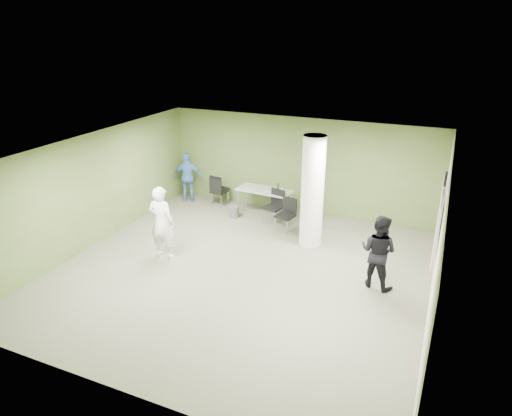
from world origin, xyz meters
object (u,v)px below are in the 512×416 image
at_px(man_black, 378,252).
at_px(man_blue, 188,177).
at_px(folding_table, 265,191).
at_px(woman_white, 162,222).
at_px(chair_back_left, 218,187).

xyz_separation_m(man_black, man_blue, (-6.27, 2.79, -0.02)).
xyz_separation_m(folding_table, man_black, (3.67, -2.74, 0.10)).
distance_m(woman_white, man_blue, 3.72).
relative_size(man_black, man_blue, 1.03).
bearing_deg(folding_table, woman_white, -105.17).
distance_m(folding_table, man_black, 4.58).
relative_size(folding_table, man_blue, 1.05).
relative_size(chair_back_left, man_black, 0.57).
height_order(chair_back_left, man_blue, man_blue).
relative_size(folding_table, man_black, 1.02).
relative_size(woman_white, man_blue, 1.13).
distance_m(woman_white, man_black, 4.93).
xyz_separation_m(chair_back_left, man_black, (5.31, -2.95, 0.27)).
distance_m(man_black, man_blue, 6.86).
bearing_deg(man_blue, folding_table, 159.40).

